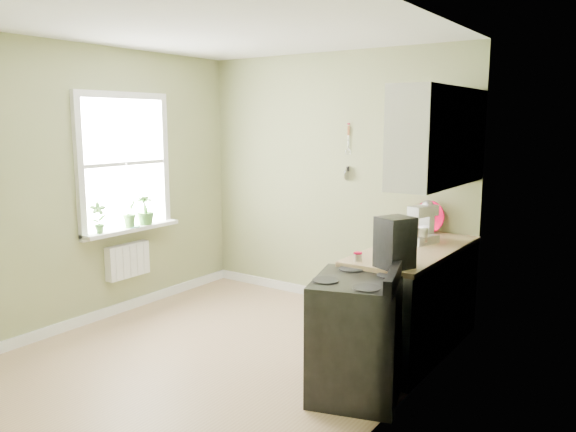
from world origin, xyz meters
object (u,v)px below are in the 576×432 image
Objects in this scene: stove at (357,336)px; coffee_maker at (395,244)px; kettle at (420,221)px; stand_mixer at (423,225)px.

coffee_maker is at bearing 66.28° from stove.
kettle reaches higher than stove.
stove is 4.73× the size of kettle.
stove is at bearing -82.46° from kettle.
coffee_maker is (0.13, 0.30, 0.65)m from stove.
kettle is 1.47m from coffee_maker.
coffee_maker reaches higher than stove.
stand_mixer is 1.77× the size of kettle.
stand_mixer is 0.98× the size of coffee_maker.
stand_mixer is 0.53m from kettle.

